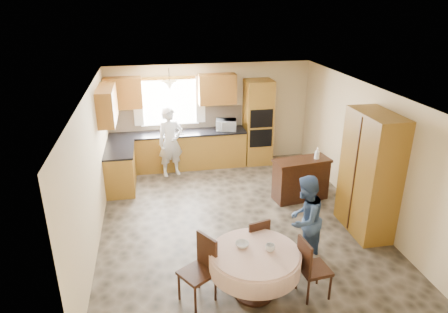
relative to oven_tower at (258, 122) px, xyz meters
name	(u,v)px	position (x,y,z in m)	size (l,w,h in m)	color
floor	(235,219)	(-1.15, -2.69, -1.06)	(5.00, 6.00, 0.01)	brown
ceiling	(237,91)	(-1.15, -2.69, 1.44)	(5.00, 6.00, 0.01)	white
wall_back	(210,114)	(-1.15, 0.31, 0.19)	(5.00, 0.02, 2.50)	#D5BB88
wall_front	(293,258)	(-1.15, -5.69, 0.19)	(5.00, 0.02, 2.50)	#D5BB88
wall_left	(93,169)	(-3.65, -2.69, 0.19)	(0.02, 6.00, 2.50)	#D5BB88
wall_right	(363,150)	(1.35, -2.69, 0.19)	(0.02, 6.00, 2.50)	#D5BB88
window	(169,102)	(-2.15, 0.29, 0.54)	(1.40, 0.03, 1.10)	white
curtain_left	(138,102)	(-2.90, 0.24, 0.59)	(0.22, 0.02, 1.15)	white
curtain_right	(200,99)	(-1.40, 0.24, 0.59)	(0.22, 0.02, 1.15)	white
base_cab_back	(179,151)	(-2.00, 0.01, -0.62)	(3.30, 0.60, 0.88)	#B68230
counter_back	(178,133)	(-2.00, 0.01, -0.16)	(3.30, 0.64, 0.04)	black
base_cab_left	(121,169)	(-3.35, -0.89, -0.62)	(0.60, 1.20, 0.88)	#B68230
counter_left	(119,150)	(-3.35, -0.89, -0.16)	(0.64, 1.20, 0.04)	black
backsplash	(176,119)	(-2.00, 0.30, 0.12)	(3.30, 0.02, 0.55)	tan
wall_cab_left	(123,93)	(-3.20, 0.15, 0.85)	(0.85, 0.33, 0.72)	#B76E2D
wall_cab_right	(217,89)	(-1.00, 0.15, 0.85)	(0.90, 0.33, 0.72)	#B76E2D
wall_cab_side	(107,105)	(-3.48, -0.89, 0.85)	(0.33, 1.20, 0.72)	#B76E2D
oven_tower	(258,122)	(0.00, 0.00, 0.00)	(0.66, 0.62, 2.12)	#B68230
oven_upper	(262,119)	(0.00, -0.31, 0.19)	(0.56, 0.01, 0.45)	black
oven_lower	(261,138)	(0.00, -0.31, -0.31)	(0.56, 0.01, 0.45)	black
pendant	(170,85)	(-2.15, -0.19, 1.06)	(0.36, 0.36, 0.18)	beige
sideboard	(301,180)	(0.36, -2.12, -0.64)	(1.16, 0.48, 0.83)	#391F0F
space_heater	(304,180)	(0.54, -1.86, -0.77)	(0.42, 0.30, 0.58)	black
cupboard	(370,174)	(1.07, -3.47, 0.05)	(0.58, 1.16, 2.21)	#B68230
dining_table	(255,261)	(-1.33, -4.78, -0.49)	(1.28, 1.28, 0.73)	#391F0F
chair_left	(201,266)	(-2.07, -4.70, -0.52)	(0.58, 0.58, 0.97)	#391F0F
chair_back	(256,240)	(-1.15, -4.16, -0.58)	(0.45, 0.45, 0.86)	#391F0F
chair_right	(310,265)	(-0.58, -4.94, -0.55)	(0.44, 0.44, 0.92)	#391F0F
framed_picture	(353,126)	(1.32, -2.26, 0.53)	(0.06, 0.58, 0.48)	gold
microwave	(226,125)	(-0.82, -0.04, 0.00)	(0.49, 0.33, 0.27)	silver
person_sink	(171,142)	(-2.20, -0.39, -0.24)	(0.60, 0.40, 1.65)	silver
person_dining	(304,219)	(-0.35, -4.10, -0.33)	(0.71, 0.55, 1.46)	#354E75
bowl_sideboard	(285,162)	(0.00, -2.12, -0.20)	(0.21, 0.21, 0.05)	#B2B2B2
bottle_sideboard	(317,155)	(0.68, -2.12, -0.08)	(0.11, 0.11, 0.29)	silver
cup_table	(270,248)	(-1.13, -4.80, -0.28)	(0.13, 0.13, 0.10)	#B2B2B2
bowl_table	(242,245)	(-1.48, -4.62, -0.30)	(0.19, 0.19, 0.06)	#B2B2B2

